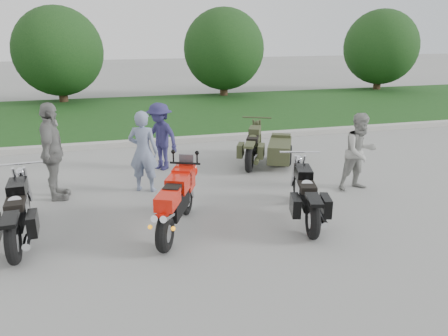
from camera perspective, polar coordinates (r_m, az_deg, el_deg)
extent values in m
plane|color=gray|center=(6.91, -3.60, -9.39)|extent=(80.00, 80.00, 0.00)
cube|color=#ADABA3|center=(12.47, -9.05, 3.41)|extent=(60.00, 0.30, 0.15)
cube|color=#234F1B|center=(16.51, -10.61, 6.89)|extent=(60.00, 8.00, 0.14)
cylinder|color=#3F2B1C|center=(19.78, -20.31, 9.46)|extent=(0.36, 0.36, 1.20)
sphere|color=black|center=(19.64, -20.83, 14.06)|extent=(3.60, 3.60, 3.60)
cylinder|color=#3F2B1C|center=(20.36, -0.02, 10.77)|extent=(0.36, 0.36, 1.20)
sphere|color=black|center=(20.22, -0.02, 15.27)|extent=(3.60, 3.60, 3.60)
cylinder|color=#3F2B1C|center=(23.68, 19.40, 10.80)|extent=(0.36, 0.36, 1.20)
sphere|color=black|center=(23.56, 19.82, 14.65)|extent=(3.60, 3.60, 3.60)
torus|color=black|center=(6.51, -7.73, -8.46)|extent=(0.40, 0.61, 0.58)
torus|color=black|center=(7.72, -4.89, -4.08)|extent=(0.33, 0.56, 0.56)
cube|color=black|center=(6.97, -6.35, -4.52)|extent=(0.58, 0.88, 0.33)
cube|color=red|center=(7.08, -5.97, -1.95)|extent=(0.50, 0.60, 0.24)
cube|color=red|center=(6.52, -7.37, -4.16)|extent=(0.47, 0.59, 0.21)
cube|color=black|center=(6.76, -6.70, -2.62)|extent=(0.36, 0.40, 0.09)
cube|color=red|center=(7.41, -5.28, -1.32)|extent=(0.44, 0.47, 0.38)
cylinder|color=silver|center=(6.36, -8.54, -6.26)|extent=(0.27, 0.44, 0.21)
cylinder|color=silver|center=(6.32, -7.39, -6.35)|extent=(0.27, 0.44, 0.21)
torus|color=black|center=(6.80, -25.83, -8.72)|extent=(0.20, 0.66, 0.65)
torus|color=black|center=(8.25, -24.62, -4.08)|extent=(0.15, 0.62, 0.61)
cube|color=black|center=(7.49, -25.25, -5.57)|extent=(0.28, 1.16, 0.13)
cube|color=silver|center=(7.46, -25.33, -5.03)|extent=(0.31, 0.45, 0.33)
cube|color=black|center=(7.63, -25.38, -2.37)|extent=(0.30, 0.54, 0.21)
cube|color=black|center=(7.27, -25.62, -4.21)|extent=(0.30, 0.49, 0.11)
cube|color=black|center=(6.67, -26.23, -6.07)|extent=(0.24, 0.54, 0.06)
cylinder|color=silver|center=(7.21, -24.02, -7.46)|extent=(0.16, 1.05, 0.10)
torus|color=black|center=(6.96, 11.52, -6.63)|extent=(0.32, 0.65, 0.63)
torus|color=black|center=(8.37, 9.62, -2.37)|extent=(0.27, 0.60, 0.60)
cube|color=black|center=(7.63, 10.52, -3.73)|extent=(0.49, 1.13, 0.13)
cube|color=silver|center=(7.60, 10.55, -3.20)|extent=(0.38, 0.48, 0.33)
cube|color=black|center=(7.77, 10.32, -0.67)|extent=(0.39, 0.56, 0.20)
cube|color=black|center=(7.41, 10.80, -2.39)|extent=(0.37, 0.52, 0.11)
cube|color=black|center=(6.83, 11.70, -4.08)|extent=(0.33, 0.55, 0.06)
cylinder|color=silver|center=(7.41, 12.16, -5.58)|extent=(0.36, 1.01, 0.09)
torus|color=black|center=(9.89, 3.33, 1.17)|extent=(0.41, 0.64, 0.63)
torus|color=black|center=(11.36, 4.25, 3.28)|extent=(0.35, 0.58, 0.59)
cube|color=black|center=(10.60, 3.83, 2.73)|extent=(0.65, 1.09, 0.13)
cube|color=#3A3F25|center=(10.58, 3.84, 3.11)|extent=(0.43, 0.49, 0.32)
cube|color=#3A3F25|center=(10.79, 4.03, 4.81)|extent=(0.45, 0.57, 0.20)
cube|color=black|center=(10.41, 3.78, 3.80)|extent=(0.43, 0.53, 0.11)
cube|color=#3A3F25|center=(9.80, 3.37, 3.03)|extent=(0.40, 0.55, 0.06)
cylinder|color=#3A3F25|center=(10.31, 4.54, 1.53)|extent=(0.51, 0.96, 0.09)
cube|color=#3A3F25|center=(10.47, 7.29, 2.32)|extent=(0.96, 1.30, 0.42)
torus|color=black|center=(10.49, 8.52, 1.67)|extent=(0.32, 0.52, 0.52)
imported|color=gray|center=(8.78, -10.50, 2.13)|extent=(0.70, 0.60, 1.64)
imported|color=#9B9B95|center=(9.13, 17.33, 2.01)|extent=(0.83, 0.68, 1.57)
imported|color=navy|center=(10.11, -8.35, 4.09)|extent=(1.08, 1.14, 1.55)
imported|color=gray|center=(8.79, -21.50, 1.95)|extent=(0.51, 1.12, 1.87)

